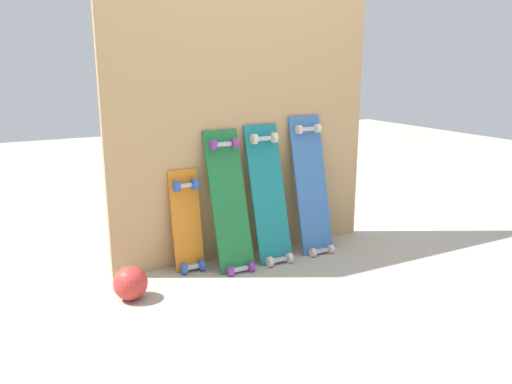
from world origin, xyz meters
TOP-DOWN VIEW (x-y plane):
  - ground_plane at (0.00, 0.00)m, footprint 12.00×12.00m
  - plywood_wall_panel at (0.00, 0.07)m, footprint 1.75×0.04m
  - skateboard_orange at (-0.43, -0.02)m, footprint 0.18×0.17m
  - skateboard_green at (-0.19, -0.09)m, footprint 0.22×0.32m
  - skateboard_teal at (0.08, -0.09)m, footprint 0.23×0.31m
  - skateboard_blue at (0.41, -0.08)m, footprint 0.23×0.29m
  - rubber_ball at (-0.85, -0.27)m, footprint 0.18×0.18m

SIDE VIEW (x-z plane):
  - ground_plane at x=0.00m, z-range 0.00..0.00m
  - rubber_ball at x=-0.85m, z-range 0.00..0.18m
  - skateboard_orange at x=-0.43m, z-range -0.06..0.60m
  - skateboard_green at x=-0.19m, z-range -0.07..0.82m
  - skateboard_teal at x=0.08m, z-range -0.07..0.84m
  - skateboard_blue at x=0.41m, z-range -0.07..0.88m
  - plywood_wall_panel at x=0.00m, z-range 0.00..1.90m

